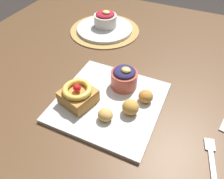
{
  "coord_description": "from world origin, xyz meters",
  "views": [
    {
      "loc": [
        0.23,
        -0.62,
        1.22
      ],
      "look_at": [
        0.04,
        -0.19,
        0.77
      ],
      "focal_mm": 35.3,
      "sensor_mm": 36.0,
      "label": 1
    }
  ],
  "objects_px": {
    "front_plate": "(109,102)",
    "fork": "(211,157)",
    "berry_ramekin": "(124,78)",
    "cake_slice": "(78,95)",
    "fritter_middle": "(146,96)",
    "fritter_front": "(105,115)",
    "fritter_back": "(131,107)",
    "back_ramekin": "(105,19)",
    "back_plate": "(105,29)"
  },
  "relations": [
    {
      "from": "cake_slice",
      "to": "fritter_middle",
      "type": "bearing_deg",
      "value": 25.92
    },
    {
      "from": "cake_slice",
      "to": "fritter_front",
      "type": "relative_size",
      "value": 2.57
    },
    {
      "from": "cake_slice",
      "to": "back_plate",
      "type": "xyz_separation_m",
      "value": [
        -0.13,
        0.43,
        -0.03
      ]
    },
    {
      "from": "cake_slice",
      "to": "fork",
      "type": "relative_size",
      "value": 0.87
    },
    {
      "from": "back_plate",
      "to": "fritter_front",
      "type": "bearing_deg",
      "value": -63.59
    },
    {
      "from": "front_plate",
      "to": "cake_slice",
      "type": "bearing_deg",
      "value": -151.84
    },
    {
      "from": "front_plate",
      "to": "fritter_back",
      "type": "relative_size",
      "value": 6.41
    },
    {
      "from": "back_plate",
      "to": "fritter_middle",
      "type": "bearing_deg",
      "value": -48.54
    },
    {
      "from": "front_plate",
      "to": "fork",
      "type": "distance_m",
      "value": 0.31
    },
    {
      "from": "front_plate",
      "to": "fork",
      "type": "bearing_deg",
      "value": -10.81
    },
    {
      "from": "fritter_back",
      "to": "back_ramekin",
      "type": "bearing_deg",
      "value": 124.01
    },
    {
      "from": "cake_slice",
      "to": "fritter_back",
      "type": "bearing_deg",
      "value": 9.39
    },
    {
      "from": "fritter_middle",
      "to": "fritter_back",
      "type": "xyz_separation_m",
      "value": [
        -0.02,
        -0.06,
        0.0
      ]
    },
    {
      "from": "fork",
      "to": "berry_ramekin",
      "type": "bearing_deg",
      "value": 51.51
    },
    {
      "from": "cake_slice",
      "to": "back_ramekin",
      "type": "xyz_separation_m",
      "value": [
        -0.13,
        0.44,
        0.01
      ]
    },
    {
      "from": "fritter_middle",
      "to": "back_ramekin",
      "type": "xyz_separation_m",
      "value": [
        -0.31,
        0.36,
        0.02
      ]
    },
    {
      "from": "back_ramekin",
      "to": "front_plate",
      "type": "bearing_deg",
      "value": -62.57
    },
    {
      "from": "berry_ramekin",
      "to": "back_ramekin",
      "type": "bearing_deg",
      "value": 124.67
    },
    {
      "from": "berry_ramekin",
      "to": "fork",
      "type": "relative_size",
      "value": 0.67
    },
    {
      "from": "cake_slice",
      "to": "fritter_middle",
      "type": "relative_size",
      "value": 2.54
    },
    {
      "from": "berry_ramekin",
      "to": "fritter_back",
      "type": "bearing_deg",
      "value": -58.28
    },
    {
      "from": "front_plate",
      "to": "fork",
      "type": "height_order",
      "value": "front_plate"
    },
    {
      "from": "fritter_back",
      "to": "cake_slice",
      "type": "bearing_deg",
      "value": -170.61
    },
    {
      "from": "fritter_front",
      "to": "back_ramekin",
      "type": "relative_size",
      "value": 0.43
    },
    {
      "from": "cake_slice",
      "to": "fork",
      "type": "distance_m",
      "value": 0.39
    },
    {
      "from": "fritter_back",
      "to": "back_plate",
      "type": "relative_size",
      "value": 0.19
    },
    {
      "from": "fritter_middle",
      "to": "back_ramekin",
      "type": "distance_m",
      "value": 0.47
    },
    {
      "from": "back_ramekin",
      "to": "berry_ramekin",
      "type": "bearing_deg",
      "value": -55.33
    },
    {
      "from": "front_plate",
      "to": "berry_ramekin",
      "type": "xyz_separation_m",
      "value": [
        0.01,
        0.08,
        0.04
      ]
    },
    {
      "from": "fritter_front",
      "to": "fritter_back",
      "type": "distance_m",
      "value": 0.07
    },
    {
      "from": "berry_ramekin",
      "to": "fork",
      "type": "distance_m",
      "value": 0.32
    },
    {
      "from": "berry_ramekin",
      "to": "fork",
      "type": "xyz_separation_m",
      "value": [
        0.29,
        -0.14,
        -0.04
      ]
    },
    {
      "from": "fritter_middle",
      "to": "fritter_front",
      "type": "bearing_deg",
      "value": -124.86
    },
    {
      "from": "fritter_middle",
      "to": "fork",
      "type": "height_order",
      "value": "fritter_middle"
    },
    {
      "from": "fritter_front",
      "to": "fritter_middle",
      "type": "xyz_separation_m",
      "value": [
        0.08,
        0.11,
        0.0
      ]
    },
    {
      "from": "fritter_middle",
      "to": "fork",
      "type": "xyz_separation_m",
      "value": [
        0.21,
        -0.1,
        -0.03
      ]
    },
    {
      "from": "fritter_middle",
      "to": "back_plate",
      "type": "distance_m",
      "value": 0.46
    },
    {
      "from": "front_plate",
      "to": "back_plate",
      "type": "height_order",
      "value": "back_plate"
    },
    {
      "from": "front_plate",
      "to": "fritter_back",
      "type": "bearing_deg",
      "value": -13.11
    },
    {
      "from": "berry_ramekin",
      "to": "fritter_front",
      "type": "height_order",
      "value": "berry_ramekin"
    },
    {
      "from": "front_plate",
      "to": "fritter_front",
      "type": "height_order",
      "value": "fritter_front"
    },
    {
      "from": "front_plate",
      "to": "fritter_middle",
      "type": "relative_size",
      "value": 7.02
    },
    {
      "from": "fritter_back",
      "to": "fork",
      "type": "distance_m",
      "value": 0.24
    },
    {
      "from": "cake_slice",
      "to": "fritter_back",
      "type": "height_order",
      "value": "cake_slice"
    },
    {
      "from": "back_ramekin",
      "to": "cake_slice",
      "type": "bearing_deg",
      "value": -73.86
    },
    {
      "from": "front_plate",
      "to": "fritter_back",
      "type": "height_order",
      "value": "fritter_back"
    },
    {
      "from": "fork",
      "to": "back_ramekin",
      "type": "bearing_deg",
      "value": 34.97
    },
    {
      "from": "fritter_middle",
      "to": "cake_slice",
      "type": "bearing_deg",
      "value": -154.08
    },
    {
      "from": "front_plate",
      "to": "back_plate",
      "type": "bearing_deg",
      "value": 117.92
    },
    {
      "from": "fork",
      "to": "cake_slice",
      "type": "bearing_deg",
      "value": 74.55
    }
  ]
}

